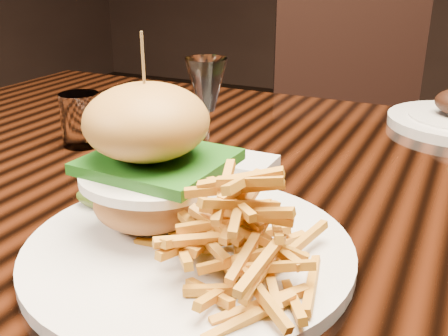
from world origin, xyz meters
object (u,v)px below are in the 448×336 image
at_px(burger_plate, 186,202).
at_px(wine_glass, 207,89).
at_px(chair_far, 349,133).
at_px(dining_table, 286,222).

height_order(burger_plate, wine_glass, burger_plate).
bearing_deg(chair_far, dining_table, -106.63).
bearing_deg(dining_table, chair_far, 96.64).
bearing_deg(chair_far, wine_glass, -114.12).
distance_m(dining_table, chair_far, 0.90).
relative_size(wine_glass, chair_far, 0.17).
bearing_deg(burger_plate, dining_table, 100.26).
relative_size(burger_plate, wine_glass, 2.10).
bearing_deg(wine_glass, burger_plate, -67.33).
height_order(wine_glass, chair_far, chair_far).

